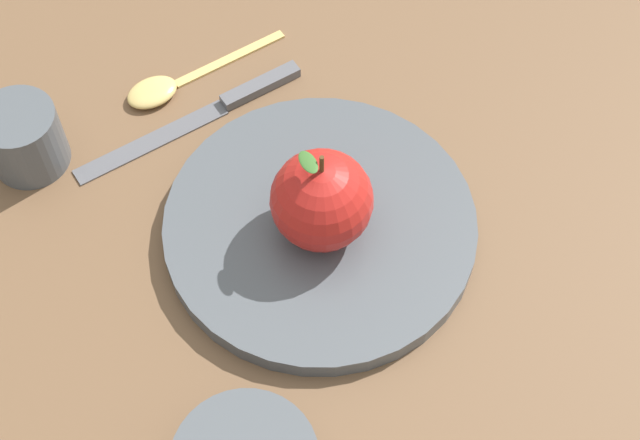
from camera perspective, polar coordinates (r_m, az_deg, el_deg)
ground_plane at (r=0.80m, az=-1.55°, el=-0.49°), size 2.40×2.40×0.00m
dinner_plate at (r=0.79m, az=0.00°, el=-0.35°), size 0.26×0.26×0.02m
apple at (r=0.75m, az=0.10°, el=1.19°), size 0.08×0.08×0.10m
cup at (r=0.85m, az=-17.34°, el=4.84°), size 0.07×0.07×0.06m
knife at (r=0.88m, az=-6.54°, el=6.49°), size 0.21×0.12×0.01m
spoon at (r=0.90m, az=-9.02°, el=7.98°), size 0.16×0.10×0.01m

